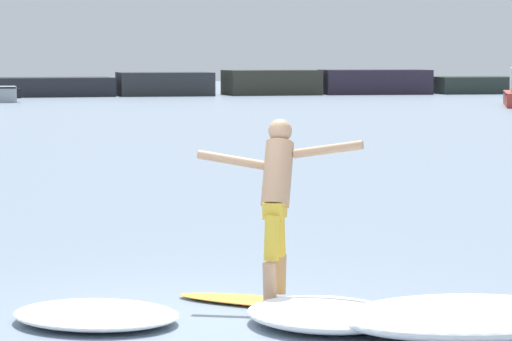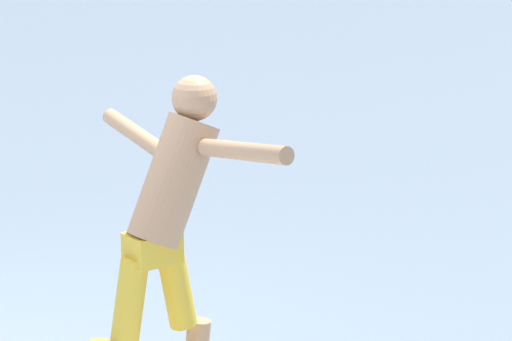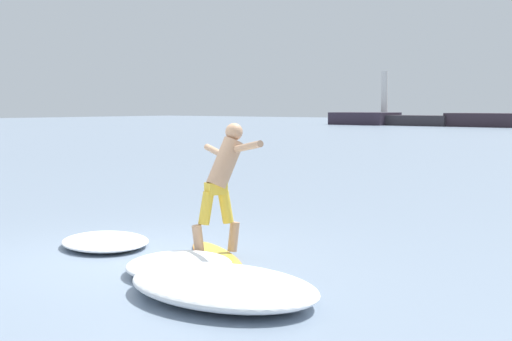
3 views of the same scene
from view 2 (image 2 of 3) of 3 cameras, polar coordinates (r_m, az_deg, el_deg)
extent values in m
cylinder|color=gold|center=(6.47, -3.75, -5.55)|extent=(0.23, 0.27, 0.46)
cylinder|color=gold|center=(6.33, -5.96, -6.10)|extent=(0.23, 0.27, 0.46)
cube|color=gold|center=(6.31, -4.90, -3.64)|extent=(0.29, 0.32, 0.16)
cylinder|color=tan|center=(6.27, -3.90, -0.47)|extent=(0.47, 0.60, 0.71)
sphere|color=tan|center=(6.24, -2.92, 3.42)|extent=(0.24, 0.24, 0.24)
cylinder|color=tan|center=(6.69, -5.51, 1.60)|extent=(0.67, 0.39, 0.21)
cylinder|color=tan|center=(5.87, -0.57, 0.91)|extent=(0.68, 0.37, 0.20)
camera|label=1|loc=(8.88, -106.15, -8.30)|focal=85.00mm
camera|label=3|loc=(3.79, 154.67, -29.28)|focal=50.00mm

